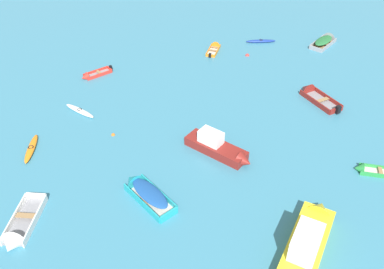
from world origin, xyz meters
name	(u,v)px	position (x,y,z in m)	size (l,w,h in m)	color
rowboat_orange_near_camera	(215,47)	(4.92, 37.85, 0.14)	(2.20, 3.29, 0.93)	beige
rowboat_white_back_row_left	(18,233)	(-11.99, 14.48, 0.24)	(2.39, 4.68, 1.33)	gray
rowboat_maroon_back_row_center	(312,94)	(11.78, 26.83, 0.22)	(2.90, 4.73, 1.43)	gray
rowboat_green_midfield_right	(368,170)	(11.90, 16.56, 0.16)	(3.18, 1.93, 0.89)	beige
rowboat_turquoise_distant_center	(144,190)	(-4.18, 16.78, 0.41)	(3.63, 4.63, 1.38)	beige
rowboat_red_far_back	(91,76)	(-8.34, 33.54, 0.16)	(3.15, 2.30, 0.89)	gray
rowboat_grey_back_row_right	(326,40)	(17.57, 37.28, 0.34)	(4.13, 3.90, 1.43)	#99754C
motor_launch_yellow_far_right	(308,239)	(5.06, 10.98, 0.78)	(5.62, 6.69, 2.74)	yellow
kayak_deep_blue_midfield_left	(261,41)	(10.38, 38.58, 0.16)	(3.42, 0.85, 0.32)	navy
kayak_orange_outer_right	(31,148)	(-12.45, 22.82, 0.16)	(0.85, 3.49, 0.33)	orange
kayak_white_near_left	(80,111)	(-9.09, 27.47, 0.16)	(2.78, 2.77, 0.32)	white
motor_launch_maroon_cluster_inner	(220,148)	(1.73, 20.16, 0.56)	(4.82, 4.93, 1.92)	maroon
mooring_buoy_central	(113,135)	(-6.25, 23.76, 0.00)	(0.31, 0.31, 0.31)	orange
mooring_buoy_near_foreground	(247,56)	(8.02, 35.63, 0.00)	(0.43, 0.43, 0.43)	red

